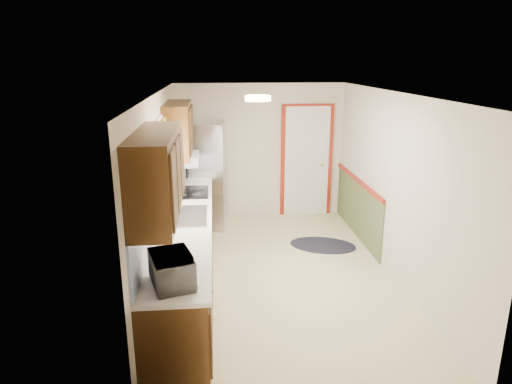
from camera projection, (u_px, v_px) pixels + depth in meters
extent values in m
cube|color=beige|center=(278.00, 275.00, 6.14)|extent=(3.20, 5.20, 0.12)
cube|color=white|center=(281.00, 93.00, 5.47)|extent=(3.20, 5.20, 0.12)
cube|color=beige|center=(260.00, 151.00, 8.19)|extent=(3.20, 0.10, 2.40)
cube|color=beige|center=(327.00, 280.00, 3.41)|extent=(3.20, 0.10, 2.40)
cube|color=beige|center=(160.00, 192.00, 5.67)|extent=(0.10, 5.20, 2.40)
cube|color=beige|center=(394.00, 186.00, 5.94)|extent=(0.10, 5.20, 2.40)
cube|color=#3A210D|center=(186.00, 257.00, 5.62)|extent=(0.60, 4.00, 0.90)
cube|color=white|center=(186.00, 221.00, 5.49)|extent=(0.63, 4.00, 0.04)
cube|color=#6089EB|center=(159.00, 198.00, 5.38)|extent=(0.02, 4.00, 0.55)
cube|color=#3A210D|center=(157.00, 174.00, 3.98)|extent=(0.35, 1.40, 0.75)
cube|color=#3A210D|center=(178.00, 129.00, 6.56)|extent=(0.35, 1.20, 0.75)
cube|color=white|center=(158.00, 163.00, 5.36)|extent=(0.02, 1.00, 0.90)
cube|color=#B86722|center=(160.00, 133.00, 5.27)|extent=(0.05, 1.12, 0.24)
cube|color=#B7B7BC|center=(185.00, 216.00, 5.58)|extent=(0.52, 0.82, 0.02)
cube|color=white|center=(183.00, 159.00, 6.74)|extent=(0.45, 0.60, 0.15)
cube|color=maroon|center=(306.00, 162.00, 8.30)|extent=(0.94, 0.05, 2.08)
cube|color=white|center=(307.00, 162.00, 8.27)|extent=(0.80, 0.04, 2.00)
cube|color=#485630|center=(357.00, 209.00, 7.44)|extent=(0.02, 2.30, 0.90)
cube|color=maroon|center=(358.00, 181.00, 7.30)|extent=(0.04, 2.30, 0.06)
cylinder|color=#FFD88C|center=(258.00, 98.00, 5.26)|extent=(0.30, 0.30, 0.06)
imported|color=white|center=(172.00, 267.00, 3.86)|extent=(0.40, 0.54, 0.33)
cube|color=#B7B7BC|center=(203.00, 175.00, 7.76)|extent=(0.84, 0.79, 1.79)
cylinder|color=black|center=(187.00, 187.00, 7.39)|extent=(0.02, 0.02, 1.25)
ellipsoid|color=black|center=(323.00, 245.00, 7.11)|extent=(1.18, 0.96, 0.01)
cube|color=black|center=(189.00, 192.00, 6.57)|extent=(0.54, 0.65, 0.02)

